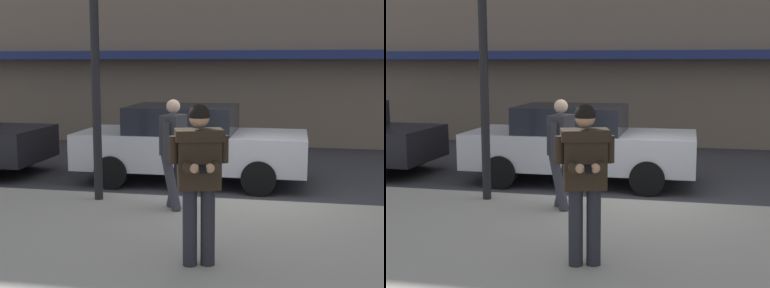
{
  "view_description": "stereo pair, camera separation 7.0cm",
  "coord_description": "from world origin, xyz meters",
  "views": [
    {
      "loc": [
        0.81,
        -8.82,
        2.38
      ],
      "look_at": [
        -0.32,
        -3.09,
        1.49
      ],
      "focal_mm": 50.0,
      "sensor_mm": 36.0,
      "label": 1
    },
    {
      "loc": [
        0.88,
        -8.81,
        2.38
      ],
      "look_at": [
        -0.32,
        -3.09,
        1.49
      ],
      "focal_mm": 50.0,
      "sensor_mm": 36.0,
      "label": 2
    }
  ],
  "objects": [
    {
      "name": "ground_plane",
      "position": [
        0.0,
        0.0,
        0.0
      ],
      "size": [
        80.0,
        80.0,
        0.0
      ],
      "primitive_type": "plane",
      "color": "#333338"
    },
    {
      "name": "sidewalk",
      "position": [
        1.0,
        -2.85,
        0.07
      ],
      "size": [
        32.0,
        5.3,
        0.14
      ],
      "primitive_type": "cube",
      "color": "#99968E",
      "rests_on": "ground"
    },
    {
      "name": "curb_paint_line",
      "position": [
        1.0,
        0.05,
        0.0
      ],
      "size": [
        28.0,
        0.12,
        0.01
      ],
      "primitive_type": "cube",
      "color": "silver",
      "rests_on": "ground"
    },
    {
      "name": "parked_sedan_mid",
      "position": [
        -1.26,
        1.52,
        0.79
      ],
      "size": [
        4.51,
        1.94,
        1.54
      ],
      "color": "silver",
      "rests_on": "ground"
    },
    {
      "name": "man_texting_on_phone",
      "position": [
        -0.21,
        -3.22,
        1.25
      ],
      "size": [
        0.63,
        0.64,
        1.81
      ],
      "color": "#23232B",
      "rests_on": "sidewalk"
    },
    {
      "name": "pedestrian_with_bag",
      "position": [
        -1.01,
        -0.96,
        1.11
      ],
      "size": [
        0.39,
        0.71,
        1.7
      ],
      "color": "#33333D",
      "rests_on": "sidewalk"
    },
    {
      "name": "street_lamp_post",
      "position": [
        -2.37,
        -0.65,
        3.14
      ],
      "size": [
        0.36,
        0.36,
        4.88
      ],
      "color": "black",
      "rests_on": "sidewalk"
    }
  ]
}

